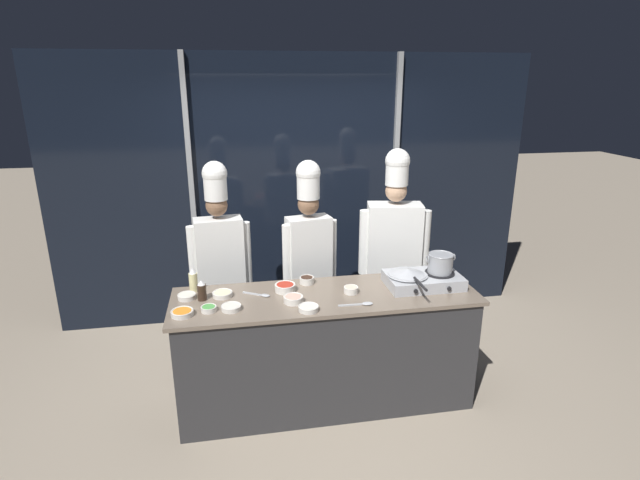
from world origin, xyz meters
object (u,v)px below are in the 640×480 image
object	(u,v)px
portable_stove	(423,280)
serving_spoon_slotted	(261,295)
prep_bowl_carrots	(182,312)
serving_spoon_solid	(363,304)
prep_bowl_chicken	(351,289)
squeeze_bottle_soy	(202,291)
prep_bowl_soy_glaze	(307,280)
prep_bowl_onion	(231,307)
prep_bowl_bean_sprouts	(308,308)
prep_bowl_noodles	(222,294)
chef_head	(220,251)
stock_pot	(440,263)
prep_bowl_chili_flakes	(285,287)
chef_line	(394,241)
prep_bowl_garlic	(187,296)
prep_bowl_shrimp	(293,299)
chef_sous	(309,247)
frying_pan	(408,272)
prep_bowl_scallions	(209,308)
squeeze_bottle_oil	(193,280)

from	to	relation	value
portable_stove	serving_spoon_slotted	size ratio (longest dim) A/B	2.79
prep_bowl_carrots	serving_spoon_solid	world-z (taller)	prep_bowl_carrots
portable_stove	prep_bowl_chicken	world-z (taller)	portable_stove
squeeze_bottle_soy	prep_bowl_soy_glaze	size ratio (longest dim) A/B	1.33
prep_bowl_onion	serving_spoon_solid	distance (m)	0.93
prep_bowl_bean_sprouts	serving_spoon_solid	size ratio (longest dim) A/B	0.56
prep_bowl_noodles	serving_spoon_solid	distance (m)	1.04
prep_bowl_onion	prep_bowl_chicken	xyz separation A→B (m)	(0.89, 0.13, 0.01)
prep_bowl_noodles	chef_head	world-z (taller)	chef_head
serving_spoon_solid	chef_head	size ratio (longest dim) A/B	0.14
stock_pot	prep_bowl_carrots	distance (m)	1.95
prep_bowl_soy_glaze	prep_bowl_chicken	distance (m)	0.38
prep_bowl_chili_flakes	serving_spoon_slotted	size ratio (longest dim) A/B	0.77
prep_bowl_noodles	chef_line	xyz separation A→B (m)	(1.51, 0.57, 0.14)
portable_stove	prep_bowl_garlic	xyz separation A→B (m)	(-1.79, 0.08, -0.03)
prep_bowl_chicken	prep_bowl_shrimp	distance (m)	0.46
prep_bowl_onion	prep_bowl_garlic	xyz separation A→B (m)	(-0.32, 0.24, 0.00)
portable_stove	prep_bowl_noodles	xyz separation A→B (m)	(-1.54, 0.07, -0.03)
prep_bowl_carrots	prep_bowl_shrimp	bearing A→B (deg)	5.18
serving_spoon_solid	prep_bowl_noodles	bearing A→B (deg)	161.76
chef_sous	prep_bowl_chicken	bearing A→B (deg)	99.07
squeeze_bottle_soy	portable_stove	bearing A→B (deg)	-1.31
prep_bowl_bean_sprouts	chef_sous	bearing A→B (deg)	80.72
prep_bowl_garlic	prep_bowl_bean_sprouts	size ratio (longest dim) A/B	0.93
prep_bowl_onion	prep_bowl_garlic	world-z (taller)	same
prep_bowl_chili_flakes	chef_line	distance (m)	1.18
frying_pan	prep_bowl_chili_flakes	size ratio (longest dim) A/B	3.41
stock_pot	serving_spoon_slotted	world-z (taller)	stock_pot
squeeze_bottle_soy	prep_bowl_scallions	bearing A→B (deg)	-75.43
portable_stove	squeeze_bottle_soy	bearing A→B (deg)	178.69
prep_bowl_scallions	chef_line	xyz separation A→B (m)	(1.60, 0.80, 0.14)
portable_stove	prep_bowl_shrimp	distance (m)	1.04
prep_bowl_garlic	prep_bowl_bean_sprouts	bearing A→B (deg)	-22.59
prep_bowl_shrimp	serving_spoon_slotted	xyz separation A→B (m)	(-0.22, 0.15, -0.02)
prep_bowl_chili_flakes	prep_bowl_scallions	xyz separation A→B (m)	(-0.56, -0.25, -0.01)
stock_pot	prep_bowl_shrimp	bearing A→B (deg)	-173.98
prep_bowl_carrots	prep_bowl_shrimp	world-z (taller)	prep_bowl_shrimp
squeeze_bottle_oil	frying_pan	bearing A→B (deg)	-7.84
prep_bowl_chicken	chef_line	size ratio (longest dim) A/B	0.06
prep_bowl_soy_glaze	prep_bowl_carrots	size ratio (longest dim) A/B	0.75
squeeze_bottle_soy	chef_sous	size ratio (longest dim) A/B	0.08
prep_bowl_scallions	chef_head	size ratio (longest dim) A/B	0.06
serving_spoon_slotted	chef_head	size ratio (longest dim) A/B	0.11
prep_bowl_soy_glaze	stock_pot	bearing A→B (deg)	-11.42
squeeze_bottle_soy	chef_head	xyz separation A→B (m)	(0.13, 0.63, 0.07)
frying_pan	stock_pot	xyz separation A→B (m)	(0.26, 0.00, 0.06)
prep_bowl_bean_sprouts	prep_bowl_soy_glaze	bearing A→B (deg)	82.49
prep_bowl_onion	serving_spoon_slotted	size ratio (longest dim) A/B	0.69
prep_bowl_shrimp	prep_bowl_scallions	world-z (taller)	prep_bowl_shrimp
prep_bowl_chili_flakes	stock_pot	bearing A→B (deg)	-4.08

